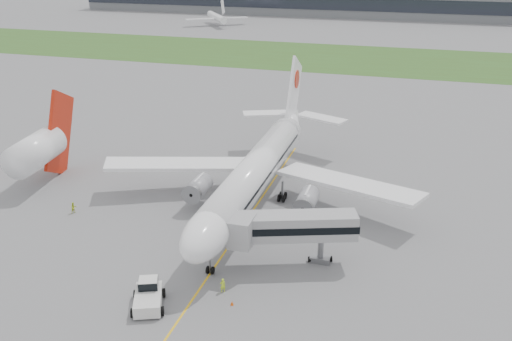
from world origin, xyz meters
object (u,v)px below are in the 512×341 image
(pushback_tug, at_px, (148,295))
(jet_bridge, at_px, (289,227))
(airliner, at_px, (258,168))
(neighbor_aircraft, at_px, (39,149))
(ground_crew_near, at_px, (223,285))

(pushback_tug, relative_size, jet_bridge, 0.39)
(airliner, height_order, jet_bridge, airliner)
(pushback_tug, height_order, neighbor_aircraft, neighbor_aircraft)
(airliner, xyz_separation_m, ground_crew_near, (2.68, -23.03, -4.80))
(neighbor_aircraft, bearing_deg, pushback_tug, -46.08)
(airliner, relative_size, jet_bridge, 3.73)
(airliner, distance_m, pushback_tug, 28.19)
(pushback_tug, relative_size, ground_crew_near, 3.30)
(ground_crew_near, height_order, neighbor_aircraft, neighbor_aircraft)
(pushback_tug, bearing_deg, airliner, 58.99)
(ground_crew_near, bearing_deg, airliner, -119.93)
(airliner, relative_size, neighbor_aircraft, 2.95)
(jet_bridge, xyz_separation_m, ground_crew_near, (-5.71, -7.51, -4.26))
(ground_crew_near, bearing_deg, jet_bridge, -163.82)
(airliner, bearing_deg, neighbor_aircraft, -176.23)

